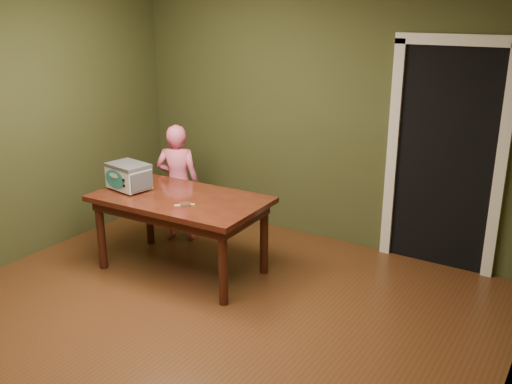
% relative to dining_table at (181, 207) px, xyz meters
% --- Properties ---
extents(floor, '(5.00, 5.00, 0.00)m').
position_rel_dining_table_xyz_m(floor, '(0.70, -1.02, -0.65)').
color(floor, '#593119').
rests_on(floor, ground).
extents(room_shell, '(4.52, 5.02, 2.61)m').
position_rel_dining_table_xyz_m(room_shell, '(0.70, -1.02, 1.06)').
color(room_shell, '#3D4424').
rests_on(room_shell, ground).
extents(doorway, '(1.10, 0.66, 2.25)m').
position_rel_dining_table_xyz_m(doorway, '(2.00, 1.76, 0.41)').
color(doorway, black).
rests_on(doorway, ground).
extents(dining_table, '(1.63, 0.96, 0.75)m').
position_rel_dining_table_xyz_m(dining_table, '(0.00, 0.00, 0.00)').
color(dining_table, '#3D120D').
rests_on(dining_table, floor).
extents(toy_oven, '(0.45, 0.34, 0.26)m').
position_rel_dining_table_xyz_m(toy_oven, '(-0.55, -0.09, 0.24)').
color(toy_oven, '#4C4F54').
rests_on(toy_oven, dining_table).
extents(baking_pan, '(0.10, 0.10, 0.02)m').
position_rel_dining_table_xyz_m(baking_pan, '(0.20, -0.17, 0.11)').
color(baking_pan, silver).
rests_on(baking_pan, dining_table).
extents(spatula, '(0.15, 0.14, 0.01)m').
position_rel_dining_table_xyz_m(spatula, '(0.19, -0.17, 0.10)').
color(spatula, '#EAD466').
rests_on(spatula, dining_table).
extents(child, '(0.55, 0.47, 1.27)m').
position_rel_dining_table_xyz_m(child, '(-0.54, 0.61, -0.02)').
color(child, '#E65F86').
rests_on(child, floor).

